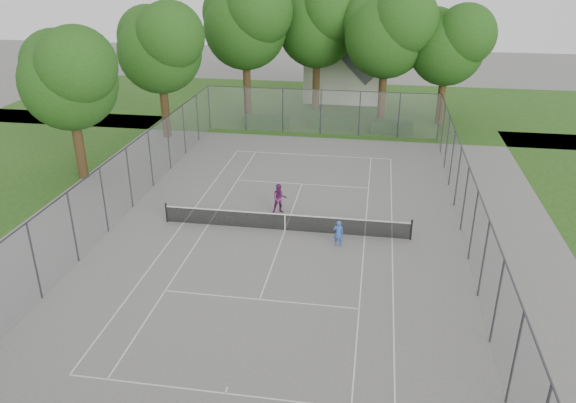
# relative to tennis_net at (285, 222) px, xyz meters

# --- Properties ---
(ground) EXTENTS (120.00, 120.00, 0.00)m
(ground) POSITION_rel_tennis_net_xyz_m (0.00, 0.00, -0.51)
(ground) COLOR slate
(ground) RESTS_ON ground
(grass_far) EXTENTS (60.00, 20.00, 0.00)m
(grass_far) POSITION_rel_tennis_net_xyz_m (0.00, 26.00, -0.51)
(grass_far) COLOR #254B15
(grass_far) RESTS_ON ground
(court_markings) EXTENTS (11.03, 23.83, 0.01)m
(court_markings) POSITION_rel_tennis_net_xyz_m (0.00, 0.00, -0.50)
(court_markings) COLOR silver
(court_markings) RESTS_ON ground
(tennis_net) EXTENTS (12.87, 0.10, 1.10)m
(tennis_net) POSITION_rel_tennis_net_xyz_m (0.00, 0.00, 0.00)
(tennis_net) COLOR black
(tennis_net) RESTS_ON ground
(perimeter_fence) EXTENTS (18.08, 34.08, 3.52)m
(perimeter_fence) POSITION_rel_tennis_net_xyz_m (0.00, 0.00, 1.30)
(perimeter_fence) COLOR #38383D
(perimeter_fence) RESTS_ON ground
(tree_far_left) EXTENTS (8.04, 7.34, 11.55)m
(tree_far_left) POSITION_rel_tennis_net_xyz_m (-6.94, 22.05, 7.43)
(tree_far_left) COLOR #372614
(tree_far_left) RESTS_ON ground
(tree_far_midleft) EXTENTS (7.77, 7.09, 11.17)m
(tree_far_midleft) POSITION_rel_tennis_net_xyz_m (-1.17, 24.60, 7.16)
(tree_far_midleft) COLOR #372614
(tree_far_midleft) RESTS_ON ground
(tree_far_midright) EXTENTS (7.62, 6.95, 10.95)m
(tree_far_midright) POSITION_rel_tennis_net_xyz_m (4.75, 21.32, 7.01)
(tree_far_midright) COLOR #372614
(tree_far_midright) RESTS_ON ground
(tree_far_right) EXTENTS (6.78, 6.19, 9.74)m
(tree_far_right) POSITION_rel_tennis_net_xyz_m (9.55, 21.25, 6.18)
(tree_far_right) COLOR #372614
(tree_far_right) RESTS_ON ground
(tree_side_back) EXTENTS (7.10, 6.48, 10.20)m
(tree_side_back) POSITION_rel_tennis_net_xyz_m (-11.65, 14.46, 6.50)
(tree_side_back) COLOR #372614
(tree_side_back) RESTS_ON ground
(tree_side_front) EXTENTS (6.64, 6.06, 9.54)m
(tree_side_front) POSITION_rel_tennis_net_xyz_m (-13.89, 5.31, 6.04)
(tree_side_front) COLOR #372614
(tree_side_front) RESTS_ON ground
(hedge_left) EXTENTS (3.66, 1.10, 0.92)m
(hedge_left) POSITION_rel_tennis_net_xyz_m (-4.57, 18.15, -0.05)
(hedge_left) COLOR #1A3F14
(hedge_left) RESTS_ON ground
(hedge_mid) EXTENTS (3.24, 0.93, 1.02)m
(hedge_mid) POSITION_rel_tennis_net_xyz_m (0.64, 18.73, -0.00)
(hedge_mid) COLOR #1A3F14
(hedge_mid) RESTS_ON ground
(hedge_right) EXTENTS (3.21, 1.18, 0.96)m
(hedge_right) POSITION_rel_tennis_net_xyz_m (5.56, 18.13, -0.03)
(hedge_right) COLOR #1A3F14
(hedge_right) RESTS_ON ground
(house) EXTENTS (7.69, 5.96, 9.58)m
(house) POSITION_rel_tennis_net_xyz_m (1.20, 29.19, 3.34)
(house) COLOR beige
(house) RESTS_ON ground
(girl_player) EXTENTS (0.51, 0.34, 1.36)m
(girl_player) POSITION_rel_tennis_net_xyz_m (2.84, -1.20, 0.17)
(girl_player) COLOR #315FBA
(girl_player) RESTS_ON ground
(woman_player) EXTENTS (0.99, 0.88, 1.68)m
(woman_player) POSITION_rel_tennis_net_xyz_m (-0.65, 2.08, 0.33)
(woman_player) COLOR #6A235C
(woman_player) RESTS_ON ground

